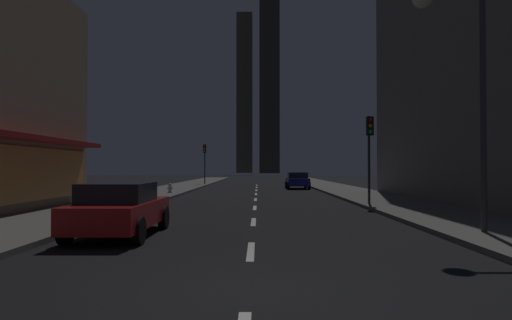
# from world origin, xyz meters

# --- Properties ---
(ground_plane) EXTENTS (78.00, 136.00, 0.10)m
(ground_plane) POSITION_xyz_m (0.00, 32.00, -0.05)
(ground_plane) COLOR black
(sidewalk_right) EXTENTS (4.00, 76.00, 0.15)m
(sidewalk_right) POSITION_xyz_m (7.00, 32.00, 0.07)
(sidewalk_right) COLOR #605E59
(sidewalk_right) RESTS_ON ground
(sidewalk_left) EXTENTS (4.00, 76.00, 0.15)m
(sidewalk_left) POSITION_xyz_m (-7.00, 32.00, 0.07)
(sidewalk_left) COLOR #605E59
(sidewalk_left) RESTS_ON ground
(lane_marking_center) EXTENTS (0.16, 43.80, 0.01)m
(lane_marking_center) POSITION_xyz_m (0.00, 18.80, 0.01)
(lane_marking_center) COLOR silver
(lane_marking_center) RESTS_ON ground
(skyscraper_distant_tall) EXTENTS (5.66, 8.94, 57.25)m
(skyscraper_distant_tall) POSITION_xyz_m (-4.83, 151.84, 28.63)
(skyscraper_distant_tall) COLOR #514D3D
(skyscraper_distant_tall) RESTS_ON ground
(skyscraper_distant_mid) EXTENTS (6.68, 8.61, 64.17)m
(skyscraper_distant_mid) POSITION_xyz_m (3.85, 140.79, 32.09)
(skyscraper_distant_mid) COLOR #312F25
(skyscraper_distant_mid) RESTS_ON ground
(car_parked_near) EXTENTS (1.98, 4.24, 1.45)m
(car_parked_near) POSITION_xyz_m (-3.60, 5.34, 0.74)
(car_parked_near) COLOR #B21919
(car_parked_near) RESTS_ON ground
(car_parked_far) EXTENTS (1.98, 4.24, 1.45)m
(car_parked_far) POSITION_xyz_m (3.60, 31.94, 0.74)
(car_parked_far) COLOR navy
(car_parked_far) RESTS_ON ground
(fire_hydrant_far_left) EXTENTS (0.42, 0.30, 0.65)m
(fire_hydrant_far_left) POSITION_xyz_m (-5.90, 23.36, 0.45)
(fire_hydrant_far_left) COLOR #B2B2B2
(fire_hydrant_far_left) RESTS_ON sidewalk_left
(traffic_light_near_right) EXTENTS (0.32, 0.48, 4.20)m
(traffic_light_near_right) POSITION_xyz_m (5.50, 14.39, 3.19)
(traffic_light_near_right) COLOR #2D2D2D
(traffic_light_near_right) RESTS_ON sidewalk_right
(traffic_light_far_left) EXTENTS (0.32, 0.48, 4.20)m
(traffic_light_far_left) POSITION_xyz_m (-5.50, 39.41, 3.19)
(traffic_light_far_left) COLOR #2D2D2D
(traffic_light_far_left) RESTS_ON sidewalk_left
(street_lamp_right) EXTENTS (1.96, 0.56, 6.58)m
(street_lamp_right) POSITION_xyz_m (5.38, 5.19, 5.07)
(street_lamp_right) COLOR #38383D
(street_lamp_right) RESTS_ON sidewalk_right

